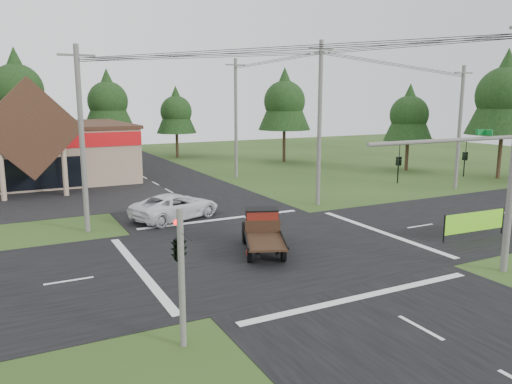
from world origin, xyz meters
TOP-DOWN VIEW (x-y plane):
  - ground at (0.00, 0.00)m, footprint 120.00×120.00m
  - road_ns at (0.00, 0.00)m, footprint 12.00×120.00m
  - road_ew at (0.00, 0.00)m, footprint 120.00×12.00m
  - traffic_signal_mast at (5.82, -7.50)m, footprint 8.12×0.24m
  - traffic_signal_corner at (-7.50, -7.32)m, footprint 0.53×2.48m
  - utility_pole_nw at (-8.00, 8.00)m, footprint 2.00×0.30m
  - utility_pole_ne at (8.00, 8.00)m, footprint 2.00×0.30m
  - utility_pole_far at (22.00, 8.00)m, footprint 2.00×0.30m
  - utility_pole_n at (8.00, 22.00)m, footprint 2.00×0.30m
  - tree_row_c at (-10.00, 41.00)m, footprint 7.28×7.28m
  - tree_row_d at (0.00, 42.00)m, footprint 6.16×6.16m
  - tree_row_e at (8.00, 40.00)m, footprint 5.04×5.04m
  - tree_side_ne at (18.00, 30.00)m, footprint 6.16×6.16m
  - tree_side_e_near at (26.00, 18.00)m, footprint 5.04×5.04m
  - tree_side_e_far at (30.00, 10.00)m, footprint 6.72×6.72m
  - antique_flatbed_truck at (-0.80, -0.21)m, footprint 3.65×5.30m
  - roadside_banner at (10.73, -3.21)m, footprint 4.47×0.34m
  - white_pickup at (-2.51, 8.53)m, footprint 6.47×4.61m

SIDE VIEW (x-z plane):
  - ground at x=0.00m, z-range 0.00..0.00m
  - road_ns at x=0.00m, z-range 0.00..0.02m
  - road_ew at x=0.00m, z-range 0.00..0.02m
  - roadside_banner at x=10.73m, z-range 0.00..1.53m
  - white_pickup at x=-2.51m, z-range 0.00..1.64m
  - antique_flatbed_truck at x=-0.80m, z-range 0.00..2.07m
  - traffic_signal_corner at x=-7.50m, z-range 1.32..5.72m
  - traffic_signal_mast at x=5.82m, z-range 0.93..7.93m
  - utility_pole_far at x=22.00m, z-range 0.14..10.34m
  - utility_pole_nw at x=-8.00m, z-range 0.14..10.64m
  - utility_pole_n at x=8.00m, z-range 0.14..11.34m
  - utility_pole_ne at x=8.00m, z-range 0.14..11.64m
  - tree_row_e at x=8.00m, z-range 1.49..10.58m
  - tree_side_e_near at x=26.00m, z-range 1.49..10.58m
  - tree_row_d at x=0.00m, z-range 1.82..12.93m
  - tree_side_ne at x=18.00m, z-range 1.82..12.93m
  - tree_side_e_far at x=30.00m, z-range 1.99..14.11m
  - tree_row_c at x=-10.00m, z-range 2.16..15.29m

